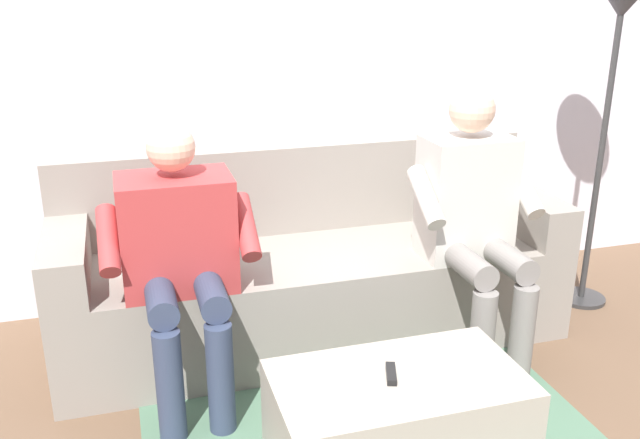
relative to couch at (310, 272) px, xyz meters
name	(u,v)px	position (x,y,z in m)	size (l,w,h in m)	color
ground_plane	(362,419)	(0.00, 0.73, -0.30)	(8.00, 8.00, 0.00)	brown
back_wall	(280,58)	(0.00, -0.53, 0.91)	(5.16, 0.06, 2.42)	silver
couch	(310,272)	(0.00, 0.00, 0.00)	(2.24, 0.74, 0.85)	gray
coffee_table	(397,427)	(0.00, 1.05, -0.11)	(0.81, 0.46, 0.38)	#A89E8E
person_left_seated	(473,212)	(-0.61, 0.36, 0.35)	(0.52, 0.55, 1.16)	beige
person_right_seated	(179,247)	(0.61, 0.33, 0.32)	(0.58, 0.56, 1.08)	#B23838
remote_black	(391,374)	(0.02, 1.04, 0.09)	(0.11, 0.03, 0.02)	black
floor_lamp	(620,16)	(-1.43, 0.09, 1.12)	(0.34, 0.34, 1.63)	#2D2D2D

